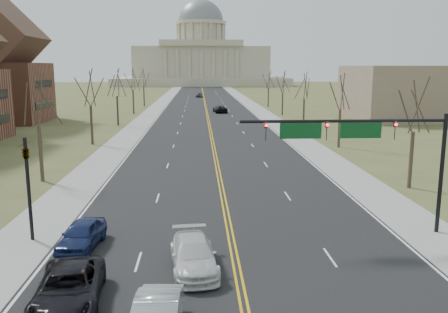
{
  "coord_description": "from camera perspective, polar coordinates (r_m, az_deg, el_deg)",
  "views": [
    {
      "loc": [
        -1.83,
        -13.09,
        9.87
      ],
      "look_at": [
        0.12,
        22.94,
        3.0
      ],
      "focal_mm": 38.0,
      "sensor_mm": 36.0,
      "label": 1
    }
  ],
  "objects": [
    {
      "name": "road",
      "position": [
        123.5,
        -2.26,
        6.19
      ],
      "size": [
        20.0,
        380.0,
        0.01
      ],
      "primitive_type": "cube",
      "color": "black",
      "rests_on": "ground"
    },
    {
      "name": "cross_road",
      "position": [
        21.57,
        2.21,
        -16.45
      ],
      "size": [
        120.0,
        14.0,
        0.01
      ],
      "primitive_type": "cube",
      "color": "black",
      "rests_on": "ground"
    },
    {
      "name": "sidewalk_left",
      "position": [
        123.91,
        -7.84,
        6.12
      ],
      "size": [
        4.0,
        380.0,
        0.03
      ],
      "primitive_type": "cube",
      "color": "gray",
      "rests_on": "ground"
    },
    {
      "name": "sidewalk_right",
      "position": [
        124.26,
        3.32,
        6.21
      ],
      "size": [
        4.0,
        380.0,
        0.03
      ],
      "primitive_type": "cube",
      "color": "gray",
      "rests_on": "ground"
    },
    {
      "name": "center_line",
      "position": [
        123.5,
        -2.26,
        6.2
      ],
      "size": [
        0.42,
        380.0,
        0.01
      ],
      "primitive_type": "cube",
      "color": "gold",
      "rests_on": "road"
    },
    {
      "name": "edge_line_left",
      "position": [
        123.74,
        -6.82,
        6.14
      ],
      "size": [
        0.15,
        380.0,
        0.01
      ],
      "primitive_type": "cube",
      "color": "silver",
      "rests_on": "road"
    },
    {
      "name": "edge_line_right",
      "position": [
        124.03,
        2.3,
        6.22
      ],
      "size": [
        0.15,
        380.0,
        0.01
      ],
      "primitive_type": "cube",
      "color": "silver",
      "rests_on": "road"
    },
    {
      "name": "capitol",
      "position": [
        263.05,
        -2.76,
        11.71
      ],
      "size": [
        90.0,
        60.0,
        50.0
      ],
      "color": "#B8B199",
      "rests_on": "ground"
    },
    {
      "name": "signal_mast",
      "position": [
        28.46,
        15.97,
        2.06
      ],
      "size": [
        12.12,
        0.44,
        7.2
      ],
      "color": "black",
      "rests_on": "ground"
    },
    {
      "name": "signal_left",
      "position": [
        28.96,
        -22.54,
        -2.33
      ],
      "size": [
        0.32,
        0.36,
        6.0
      ],
      "color": "black",
      "rests_on": "ground"
    },
    {
      "name": "tree_r_0",
      "position": [
        41.08,
        21.97,
        5.37
      ],
      "size": [
        3.74,
        3.74,
        8.5
      ],
      "color": "#3E3424",
      "rests_on": "ground"
    },
    {
      "name": "tree_l_0",
      "position": [
        43.41,
        -21.58,
        6.16
      ],
      "size": [
        3.96,
        3.96,
        9.0
      ],
      "color": "#3E3424",
      "rests_on": "ground"
    },
    {
      "name": "tree_r_1",
      "position": [
        59.76,
        13.88,
        7.28
      ],
      "size": [
        3.74,
        3.74,
        8.5
      ],
      "color": "#3E3424",
      "rests_on": "ground"
    },
    {
      "name": "tree_l_1",
      "position": [
        62.67,
        -15.84,
        7.7
      ],
      "size": [
        3.96,
        3.96,
        9.0
      ],
      "color": "#3E3424",
      "rests_on": "ground"
    },
    {
      "name": "tree_r_2",
      "position": [
        79.09,
        9.66,
        8.22
      ],
      "size": [
        3.74,
        3.74,
        8.5
      ],
      "color": "#3E3424",
      "rests_on": "ground"
    },
    {
      "name": "tree_l_2",
      "position": [
        82.29,
        -12.8,
        8.48
      ],
      "size": [
        3.96,
        3.96,
        9.0
      ],
      "color": "#3E3424",
      "rests_on": "ground"
    },
    {
      "name": "tree_r_3",
      "position": [
        98.68,
        7.1,
        8.77
      ],
      "size": [
        3.74,
        3.74,
        8.5
      ],
      "color": "#3E3424",
      "rests_on": "ground"
    },
    {
      "name": "tree_l_3",
      "position": [
        102.06,
        -10.93,
        8.94
      ],
      "size": [
        3.96,
        3.96,
        9.0
      ],
      "color": "#3E3424",
      "rests_on": "ground"
    },
    {
      "name": "tree_r_4",
      "position": [
        118.42,
        5.38,
        9.13
      ],
      "size": [
        3.74,
        3.74,
        8.5
      ],
      "color": "#3E3424",
      "rests_on": "ground"
    },
    {
      "name": "tree_l_4",
      "position": [
        121.9,
        -9.67,
        9.25
      ],
      "size": [
        3.96,
        3.96,
        9.0
      ],
      "color": "#3E3424",
      "rests_on": "ground"
    },
    {
      "name": "bldg_right_mass",
      "position": [
        98.55,
        22.2,
        7.16
      ],
      "size": [
        25.0,
        20.0,
        10.0
      ],
      "primitive_type": "cube",
      "color": "#796A56",
      "rests_on": "ground"
    },
    {
      "name": "car_sb_outer_lead",
      "position": [
        21.43,
        -18.2,
        -14.82
      ],
      "size": [
        3.23,
        5.95,
        1.59
      ],
      "primitive_type": "imported",
      "rotation": [
        0.0,
        0.0,
        0.11
      ],
      "color": "black",
      "rests_on": "road"
    },
    {
      "name": "car_sb_inner_second",
      "position": [
        23.78,
        -3.69,
        -11.74
      ],
      "size": [
        2.66,
        5.44,
        1.53
      ],
      "primitive_type": "imported",
      "rotation": [
        0.0,
        0.0,
        0.1
      ],
      "color": "silver",
      "rests_on": "road"
    },
    {
      "name": "car_sb_outer_second",
      "position": [
        27.52,
        -16.74,
        -9.0
      ],
      "size": [
        2.28,
        4.63,
        1.52
      ],
      "primitive_type": "imported",
      "rotation": [
        0.0,
        0.0,
        -0.11
      ],
      "color": "navy",
      "rests_on": "road"
    },
    {
      "name": "car_far_nb",
      "position": [
        103.37,
        -0.49,
        5.73
      ],
      "size": [
        3.23,
        5.71,
        1.51
      ],
      "primitive_type": "imported",
      "rotation": [
        0.0,
        0.0,
        3.28
      ],
      "color": "black",
      "rests_on": "road"
    },
    {
      "name": "car_far_sb",
      "position": [
        155.66,
        -2.96,
        7.45
      ],
      "size": [
        2.4,
        5.08,
        1.68
      ],
      "primitive_type": "imported",
      "rotation": [
        0.0,
        0.0,
        -0.09
      ],
      "color": "#46494D",
      "rests_on": "road"
    }
  ]
}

